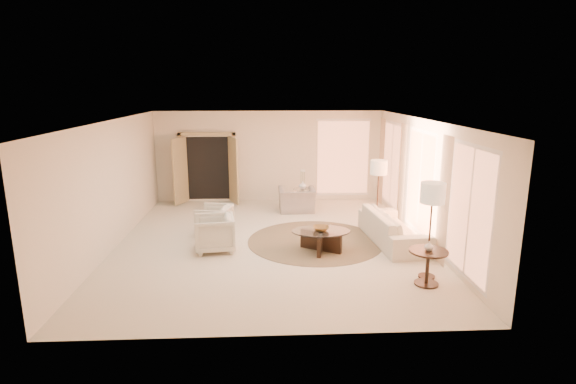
{
  "coord_description": "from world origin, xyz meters",
  "views": [
    {
      "loc": [
        -0.11,
        -9.85,
        3.5
      ],
      "look_at": [
        0.4,
        0.4,
        1.1
      ],
      "focal_mm": 28.0,
      "sensor_mm": 36.0,
      "label": 1
    }
  ],
  "objects_px": {
    "armchair_left": "(214,219)",
    "side_table": "(303,197)",
    "bowl": "(321,228)",
    "accent_chair": "(297,196)",
    "floor_lamp_near": "(379,171)",
    "armchair_right": "(214,232)",
    "end_table": "(428,261)",
    "side_vase": "(303,185)",
    "coffee_table": "(321,238)",
    "floor_lamp_far": "(432,197)",
    "end_vase": "(429,246)",
    "sofa": "(393,227)"
  },
  "relations": [
    {
      "from": "bowl",
      "to": "floor_lamp_far",
      "type": "bearing_deg",
      "value": -39.26
    },
    {
      "from": "side_table",
      "to": "side_vase",
      "type": "height_order",
      "value": "side_vase"
    },
    {
      "from": "end_table",
      "to": "bowl",
      "type": "bearing_deg",
      "value": 133.45
    },
    {
      "from": "sofa",
      "to": "end_vase",
      "type": "distance_m",
      "value": 2.33
    },
    {
      "from": "armchair_left",
      "to": "side_table",
      "type": "relative_size",
      "value": 1.24
    },
    {
      "from": "armchair_right",
      "to": "floor_lamp_far",
      "type": "bearing_deg",
      "value": 60.94
    },
    {
      "from": "armchair_left",
      "to": "floor_lamp_near",
      "type": "distance_m",
      "value": 4.23
    },
    {
      "from": "coffee_table",
      "to": "floor_lamp_far",
      "type": "xyz_separation_m",
      "value": [
        1.83,
        -1.5,
        1.26
      ]
    },
    {
      "from": "bowl",
      "to": "coffee_table",
      "type": "bearing_deg",
      "value": 0.0
    },
    {
      "from": "floor_lamp_near",
      "to": "end_table",
      "type": "bearing_deg",
      "value": -88.65
    },
    {
      "from": "end_table",
      "to": "side_vase",
      "type": "xyz_separation_m",
      "value": [
        -1.84,
        5.17,
        0.29
      ]
    },
    {
      "from": "armchair_right",
      "to": "floor_lamp_far",
      "type": "relative_size",
      "value": 0.47
    },
    {
      "from": "end_table",
      "to": "floor_lamp_far",
      "type": "xyz_separation_m",
      "value": [
        0.12,
        0.31,
        1.1
      ]
    },
    {
      "from": "armchair_right",
      "to": "bowl",
      "type": "distance_m",
      "value": 2.33
    },
    {
      "from": "floor_lamp_near",
      "to": "armchair_left",
      "type": "bearing_deg",
      "value": -174.93
    },
    {
      "from": "accent_chair",
      "to": "end_table",
      "type": "height_order",
      "value": "accent_chair"
    },
    {
      "from": "accent_chair",
      "to": "bowl",
      "type": "xyz_separation_m",
      "value": [
        0.3,
        -3.24,
        0.06
      ]
    },
    {
      "from": "armchair_left",
      "to": "end_table",
      "type": "xyz_separation_m",
      "value": [
        4.16,
        -3.09,
        0.06
      ]
    },
    {
      "from": "floor_lamp_near",
      "to": "side_vase",
      "type": "height_order",
      "value": "floor_lamp_near"
    },
    {
      "from": "side_table",
      "to": "armchair_right",
      "type": "bearing_deg",
      "value": -124.39
    },
    {
      "from": "floor_lamp_far",
      "to": "side_vase",
      "type": "xyz_separation_m",
      "value": [
        -1.96,
        4.86,
        -0.81
      ]
    },
    {
      "from": "sofa",
      "to": "bowl",
      "type": "xyz_separation_m",
      "value": [
        -1.73,
        -0.49,
        0.16
      ]
    },
    {
      "from": "armchair_left",
      "to": "floor_lamp_far",
      "type": "distance_m",
      "value": 5.23
    },
    {
      "from": "side_table",
      "to": "bowl",
      "type": "distance_m",
      "value": 3.37
    },
    {
      "from": "accent_chair",
      "to": "floor_lamp_near",
      "type": "xyz_separation_m",
      "value": [
        1.93,
        -1.6,
        1.02
      ]
    },
    {
      "from": "accent_chair",
      "to": "side_vase",
      "type": "height_order",
      "value": "accent_chair"
    },
    {
      "from": "side_table",
      "to": "floor_lamp_far",
      "type": "height_order",
      "value": "floor_lamp_far"
    },
    {
      "from": "end_table",
      "to": "armchair_left",
      "type": "bearing_deg",
      "value": 143.39
    },
    {
      "from": "sofa",
      "to": "coffee_table",
      "type": "xyz_separation_m",
      "value": [
        -1.73,
        -0.49,
        -0.06
      ]
    },
    {
      "from": "floor_lamp_near",
      "to": "end_vase",
      "type": "xyz_separation_m",
      "value": [
        0.08,
        -3.45,
        -0.74
      ]
    },
    {
      "from": "armchair_right",
      "to": "side_vase",
      "type": "xyz_separation_m",
      "value": [
        2.2,
        3.21,
        0.31
      ]
    },
    {
      "from": "accent_chair",
      "to": "end_vase",
      "type": "xyz_separation_m",
      "value": [
        2.02,
        -5.05,
        0.28
      ]
    },
    {
      "from": "end_table",
      "to": "bowl",
      "type": "relative_size",
      "value": 1.96
    },
    {
      "from": "sofa",
      "to": "floor_lamp_far",
      "type": "bearing_deg",
      "value": 177.77
    },
    {
      "from": "coffee_table",
      "to": "end_table",
      "type": "relative_size",
      "value": 2.42
    },
    {
      "from": "armchair_right",
      "to": "accent_chair",
      "type": "relative_size",
      "value": 0.83
    },
    {
      "from": "armchair_right",
      "to": "end_table",
      "type": "relative_size",
      "value": 1.23
    },
    {
      "from": "armchair_left",
      "to": "side_table",
      "type": "distance_m",
      "value": 3.12
    },
    {
      "from": "armchair_left",
      "to": "coffee_table",
      "type": "relative_size",
      "value": 0.47
    },
    {
      "from": "side_table",
      "to": "sofa",
      "type": "bearing_deg",
      "value": -57.15
    },
    {
      "from": "sofa",
      "to": "side_vase",
      "type": "relative_size",
      "value": 10.53
    },
    {
      "from": "coffee_table",
      "to": "floor_lamp_near",
      "type": "height_order",
      "value": "floor_lamp_near"
    },
    {
      "from": "coffee_table",
      "to": "floor_lamp_near",
      "type": "distance_m",
      "value": 2.6
    },
    {
      "from": "floor_lamp_near",
      "to": "floor_lamp_far",
      "type": "height_order",
      "value": "floor_lamp_far"
    },
    {
      "from": "coffee_table",
      "to": "bowl",
      "type": "relative_size",
      "value": 4.75
    },
    {
      "from": "armchair_right",
      "to": "accent_chair",
      "type": "height_order",
      "value": "accent_chair"
    },
    {
      "from": "side_vase",
      "to": "coffee_table",
      "type": "bearing_deg",
      "value": -87.85
    },
    {
      "from": "coffee_table",
      "to": "side_table",
      "type": "relative_size",
      "value": 2.67
    },
    {
      "from": "end_table",
      "to": "floor_lamp_near",
      "type": "xyz_separation_m",
      "value": [
        -0.08,
        3.45,
        1.02
      ]
    },
    {
      "from": "floor_lamp_near",
      "to": "coffee_table",
      "type": "bearing_deg",
      "value": -134.82
    }
  ]
}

